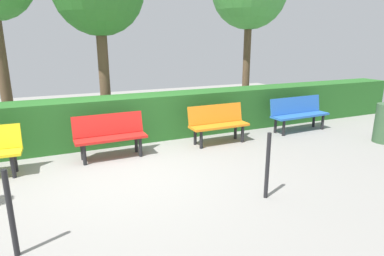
% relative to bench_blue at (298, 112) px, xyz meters
% --- Properties ---
extents(ground_plane, '(19.02, 19.02, 0.00)m').
position_rel_bench_blue_xyz_m(ground_plane, '(4.65, 0.91, -0.48)').
color(ground_plane, gray).
extents(bench_blue, '(1.63, 0.52, 0.86)m').
position_rel_bench_blue_xyz_m(bench_blue, '(0.00, 0.00, 0.00)').
color(bench_blue, blue).
rests_on(bench_blue, ground_plane).
extents(bench_orange, '(1.36, 0.48, 0.86)m').
position_rel_bench_blue_xyz_m(bench_orange, '(2.38, 0.06, -0.01)').
color(bench_orange, orange).
rests_on(bench_orange, ground_plane).
extents(bench_red, '(1.38, 0.49, 0.86)m').
position_rel_bench_blue_xyz_m(bench_red, '(4.78, 0.03, -0.01)').
color(bench_red, red).
rests_on(bench_red, ground_plane).
extents(hedge_row, '(15.02, 0.79, 1.04)m').
position_rel_bench_blue_xyz_m(hedge_row, '(3.58, -0.93, 0.04)').
color(hedge_row, '#266023').
rests_on(hedge_row, ground_plane).
extents(railing_post_mid, '(0.06, 0.06, 1.00)m').
position_rel_bench_blue_xyz_m(railing_post_mid, '(3.02, 2.73, 0.02)').
color(railing_post_mid, black).
rests_on(railing_post_mid, ground_plane).
extents(railing_post_far, '(0.06, 0.06, 1.00)m').
position_rel_bench_blue_xyz_m(railing_post_far, '(6.30, 2.73, 0.02)').
color(railing_post_far, black).
rests_on(railing_post_far, ground_plane).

